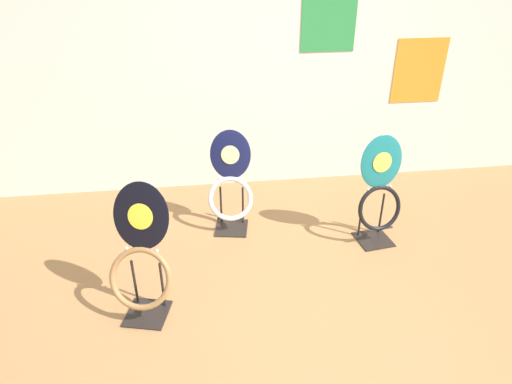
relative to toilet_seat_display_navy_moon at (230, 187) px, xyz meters
The scene contains 5 objects.
ground_plane 1.63m from the toilet_seat_display_navy_moon, 70.26° to the right, with size 14.00×14.00×0.00m, color #A37547.
wall_back 1.36m from the toilet_seat_display_navy_moon, 58.42° to the left, with size 8.00×0.07×2.60m.
toilet_seat_display_navy_moon is the anchor object (origin of this frame).
toilet_seat_display_teal_sax 1.24m from the toilet_seat_display_navy_moon, 16.05° to the right, with size 0.40×0.32×0.94m.
toilet_seat_display_jazz_black 1.17m from the toilet_seat_display_navy_moon, 124.44° to the right, with size 0.47×0.42×0.94m.
Camera 1 is at (-0.77, -1.92, 2.28)m, focal length 32.00 mm.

